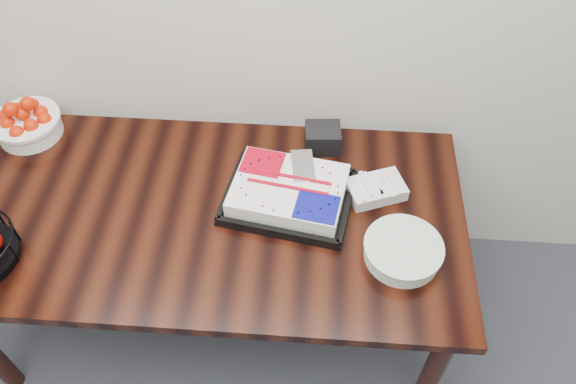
# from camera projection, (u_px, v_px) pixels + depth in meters

# --- Properties ---
(table) EXTENTS (1.80, 0.90, 0.75)m
(table) POSITION_uv_depth(u_px,v_px,m) (209.00, 225.00, 2.02)
(table) COLOR black
(table) RESTS_ON ground
(cake_tray) EXTENTS (0.49, 0.41, 0.09)m
(cake_tray) POSITION_uv_depth(u_px,v_px,m) (289.00, 193.00, 1.95)
(cake_tray) COLOR black
(cake_tray) RESTS_ON table
(tangerine_bowl) EXTENTS (0.26, 0.26, 0.17)m
(tangerine_bowl) POSITION_uv_depth(u_px,v_px,m) (25.00, 120.00, 2.15)
(tangerine_bowl) COLOR white
(tangerine_bowl) RESTS_ON table
(plate_stack) EXTENTS (0.26, 0.26, 0.06)m
(plate_stack) POSITION_uv_depth(u_px,v_px,m) (403.00, 251.00, 1.81)
(plate_stack) COLOR white
(plate_stack) RESTS_ON table
(fork_bag) EXTENTS (0.23, 0.19, 0.06)m
(fork_bag) POSITION_uv_depth(u_px,v_px,m) (376.00, 189.00, 1.98)
(fork_bag) COLOR silver
(fork_bag) RESTS_ON table
(napkin_box) EXTENTS (0.14, 0.12, 0.09)m
(napkin_box) POSITION_uv_depth(u_px,v_px,m) (323.00, 138.00, 2.12)
(napkin_box) COLOR black
(napkin_box) RESTS_ON table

